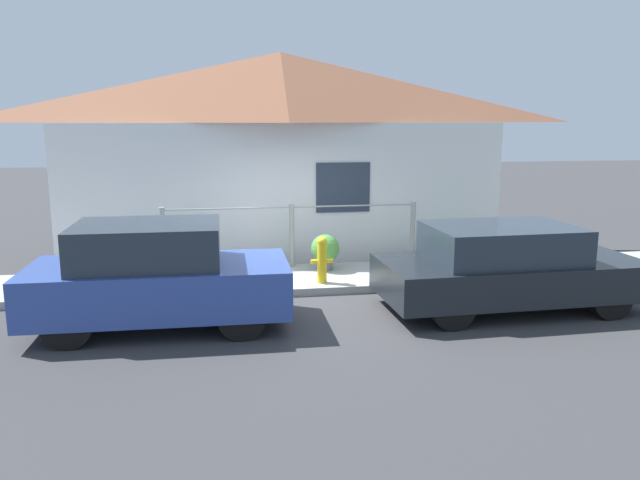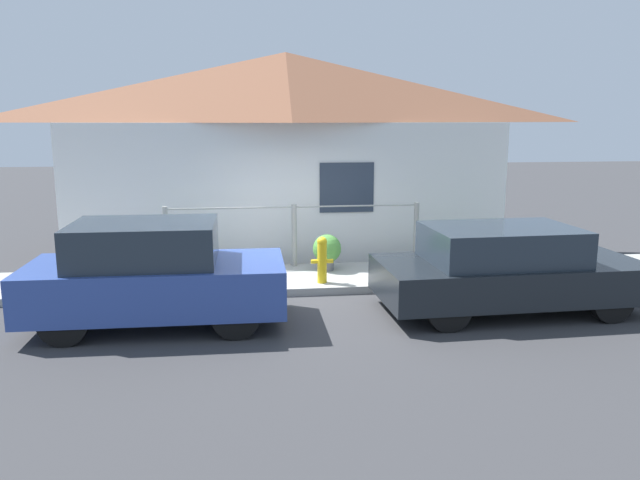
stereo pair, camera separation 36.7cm
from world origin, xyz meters
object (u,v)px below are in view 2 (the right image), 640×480
potted_plant_by_fence (196,257)px  potted_plant_corner (478,247)px  car_left (154,275)px  car_right (506,269)px  potted_plant_near_hydrant (327,250)px  fire_hydrant (322,259)px

potted_plant_by_fence → potted_plant_corner: size_ratio=0.92×
car_left → potted_plant_corner: (5.72, 2.30, -0.21)m
car_left → car_right: car_left is taller
car_left → potted_plant_near_hydrant: (2.83, 2.43, -0.22)m
car_right → potted_plant_by_fence: bearing=153.7°
potted_plant_corner → fire_hydrant: bearing=-166.2°
potted_plant_near_hydrant → potted_plant_corner: bearing=-2.6°
fire_hydrant → car_right: bearing=-30.1°
fire_hydrant → potted_plant_near_hydrant: size_ratio=1.19×
car_right → potted_plant_by_fence: 5.32m
car_left → potted_plant_near_hydrant: car_left is taller
car_left → potted_plant_by_fence: (0.44, 2.20, -0.25)m
car_left → car_right: (5.28, -0.00, -0.08)m
car_right → potted_plant_near_hydrant: (-2.44, 2.43, -0.15)m
potted_plant_near_hydrant → potted_plant_by_fence: 2.41m
car_left → fire_hydrant: bearing=30.9°
potted_plant_near_hydrant → car_right: bearing=-44.8°
car_right → fire_hydrant: bearing=148.0°
potted_plant_near_hydrant → potted_plant_corner: 2.89m
car_right → potted_plant_near_hydrant: bearing=133.3°
car_left → potted_plant_by_fence: 2.26m
potted_plant_near_hydrant → fire_hydrant: bearing=-103.3°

